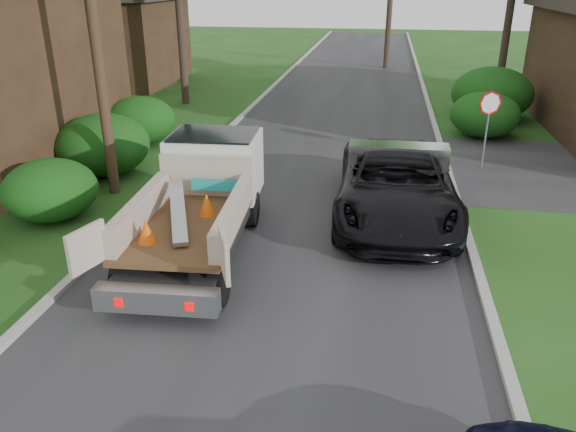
{
  "coord_description": "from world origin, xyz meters",
  "views": [
    {
      "loc": [
        1.89,
        -9.05,
        5.73
      ],
      "look_at": [
        0.15,
        1.34,
        1.2
      ],
      "focal_mm": 35.0,
      "sensor_mm": 36.0,
      "label": 1
    }
  ],
  "objects_px": {
    "house_left_far": "(109,27)",
    "black_pickup": "(397,185)",
    "stop_sign": "(489,114)",
    "flatbed_truck": "(205,189)"
  },
  "relations": [
    {
      "from": "stop_sign",
      "to": "black_pickup",
      "type": "bearing_deg",
      "value": -121.89
    },
    {
      "from": "house_left_far",
      "to": "black_pickup",
      "type": "height_order",
      "value": "house_left_far"
    },
    {
      "from": "stop_sign",
      "to": "flatbed_truck",
      "type": "bearing_deg",
      "value": -137.97
    },
    {
      "from": "stop_sign",
      "to": "flatbed_truck",
      "type": "relative_size",
      "value": 0.41
    },
    {
      "from": "stop_sign",
      "to": "flatbed_truck",
      "type": "distance_m",
      "value": 9.68
    },
    {
      "from": "house_left_far",
      "to": "flatbed_truck",
      "type": "xyz_separation_m",
      "value": [
        11.52,
        -19.47,
        -1.83
      ]
    },
    {
      "from": "stop_sign",
      "to": "house_left_far",
      "type": "xyz_separation_m",
      "value": [
        -18.7,
        13.0,
        1.27
      ]
    },
    {
      "from": "flatbed_truck",
      "to": "black_pickup",
      "type": "relative_size",
      "value": 0.95
    },
    {
      "from": "stop_sign",
      "to": "flatbed_truck",
      "type": "height_order",
      "value": "stop_sign"
    },
    {
      "from": "house_left_far",
      "to": "black_pickup",
      "type": "distance_m",
      "value": 23.74
    }
  ]
}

